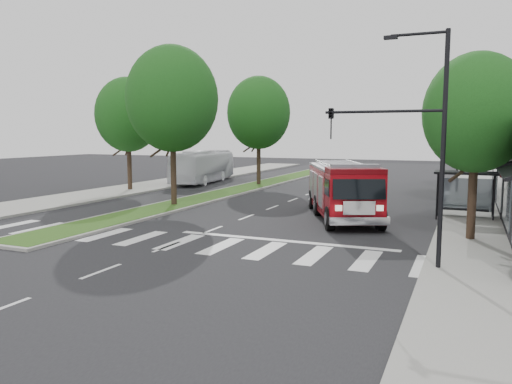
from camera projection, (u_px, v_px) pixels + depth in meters
ground at (213, 230)px, 24.20m from camera, size 140.00×140.00×0.00m
sidewalk_right at (489, 214)px, 28.45m from camera, size 5.00×80.00×0.15m
sidewalk_left at (109, 193)px, 38.98m from camera, size 5.00×80.00×0.15m
median at (250, 187)px, 42.97m from camera, size 3.00×50.00×0.15m
bus_shelter at (466, 182)px, 27.03m from camera, size 3.20×1.60×2.61m
tree_right_near at (476, 113)px, 20.90m from camera, size 4.40×4.40×8.05m
tree_right_mid at (475, 105)px, 31.74m from camera, size 5.60×5.60×9.72m
tree_right_far at (474, 119)px, 40.95m from camera, size 5.00×5.00×8.73m
tree_median_near at (172, 99)px, 31.23m from camera, size 5.80×5.80×10.16m
tree_median_far at (259, 113)px, 44.05m from camera, size 5.60×5.60×9.72m
tree_left_mid at (128, 115)px, 39.91m from camera, size 5.20×5.20×9.16m
streetlight_right_near at (416, 133)px, 16.71m from camera, size 4.08×0.22×8.00m
streetlight_right_far at (456, 136)px, 37.91m from camera, size 2.11×0.20×8.00m
fire_engine at (342, 191)px, 27.39m from camera, size 6.16×9.51×3.19m
city_bus at (204, 167)px, 47.59m from camera, size 4.14×11.22×3.05m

